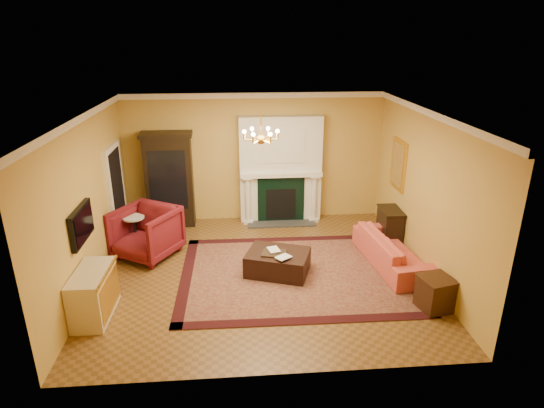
{
  "coord_description": "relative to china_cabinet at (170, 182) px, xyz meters",
  "views": [
    {
      "loc": [
        -0.44,
        -7.56,
        4.25
      ],
      "look_at": [
        0.21,
        0.3,
        1.26
      ],
      "focal_mm": 30.0,
      "sensor_mm": 36.0,
      "label": 1
    }
  ],
  "objects": [
    {
      "name": "chandelier",
      "position": [
        1.95,
        -2.49,
        1.56
      ],
      "size": [
        0.63,
        0.55,
        0.53
      ],
      "color": "gold",
      "rests_on": "ceiling"
    },
    {
      "name": "pedestal_table",
      "position": [
        -0.57,
        -1.39,
        -0.6
      ],
      "size": [
        0.43,
        0.43,
        0.77
      ],
      "color": "black",
      "rests_on": "floor"
    },
    {
      "name": "book_b",
      "position": [
        2.26,
        -2.73,
        -0.45
      ],
      "size": [
        0.13,
        0.17,
        0.27
      ],
      "primitive_type": "imported",
      "rotation": [
        0.0,
        0.0,
        -0.93
      ],
      "color": "gray",
      "rests_on": "ottoman_tray"
    },
    {
      "name": "wall_right",
      "position": [
        4.96,
        -2.49,
        0.45
      ],
      "size": [
        0.02,
        5.5,
        3.0
      ],
      "primitive_type": "cube",
      "color": "gold",
      "rests_on": "floor"
    },
    {
      "name": "wall_back",
      "position": [
        1.95,
        0.27,
        0.45
      ],
      "size": [
        6.0,
        0.02,
        3.0
      ],
      "primitive_type": "cube",
      "color": "gold",
      "rests_on": "floor"
    },
    {
      "name": "coral_sofa",
      "position": [
        4.49,
        -2.38,
        -0.63
      ],
      "size": [
        0.86,
        2.18,
        0.83
      ],
      "primitive_type": "imported",
      "rotation": [
        0.0,
        0.0,
        1.69
      ],
      "color": "#D75844",
      "rests_on": "floor"
    },
    {
      "name": "leather_ottoman",
      "position": [
        2.25,
        -2.53,
        -0.83
      ],
      "size": [
        1.32,
        1.13,
        0.42
      ],
      "primitive_type": "cube",
      "rotation": [
        0.0,
        0.0,
        -0.33
      ],
      "color": "black",
      "rests_on": "oriental_rug"
    },
    {
      "name": "crown_molding",
      "position": [
        1.95,
        -1.53,
        1.89
      ],
      "size": [
        6.0,
        5.5,
        0.12
      ],
      "color": "white",
      "rests_on": "ceiling"
    },
    {
      "name": "fireplace",
      "position": [
        2.55,
        0.08,
        0.15
      ],
      "size": [
        1.9,
        0.7,
        2.5
      ],
      "color": "silver",
      "rests_on": "wall_back"
    },
    {
      "name": "floor",
      "position": [
        1.95,
        -2.49,
        -1.06
      ],
      "size": [
        6.0,
        5.5,
        0.02
      ],
      "primitive_type": "cube",
      "color": "brown",
      "rests_on": "ground"
    },
    {
      "name": "console_table",
      "position": [
        4.73,
        -1.44,
        -0.67
      ],
      "size": [
        0.39,
        0.68,
        0.75
      ],
      "primitive_type": "cube",
      "rotation": [
        0.0,
        0.0,
        -0.01
      ],
      "color": "black",
      "rests_on": "floor"
    },
    {
      "name": "china_cabinet",
      "position": [
        0.0,
        0.0,
        0.0
      ],
      "size": [
        1.06,
        0.51,
        2.1
      ],
      "primitive_type": "cube",
      "rotation": [
        0.0,
        0.0,
        0.03
      ],
      "color": "black",
      "rests_on": "floor"
    },
    {
      "name": "ceiling",
      "position": [
        1.95,
        -2.49,
        1.96
      ],
      "size": [
        6.0,
        5.5,
        0.02
      ],
      "primitive_type": "cube",
      "color": "silver",
      "rests_on": "wall_back"
    },
    {
      "name": "doorway",
      "position": [
        -1.0,
        -0.79,
        -0.0
      ],
      "size": [
        0.08,
        1.05,
        2.1
      ],
      "color": "silver",
      "rests_on": "wall_left"
    },
    {
      "name": "commode",
      "position": [
        -0.78,
        -3.65,
        -0.66
      ],
      "size": [
        0.52,
        1.07,
        0.79
      ],
      "primitive_type": "cube",
      "rotation": [
        0.0,
        0.0,
        -0.02
      ],
      "color": "beige",
      "rests_on": "floor"
    },
    {
      "name": "topiary_right",
      "position": [
        3.17,
        0.04,
        0.42
      ],
      "size": [
        0.17,
        0.17,
        0.44
      ],
      "color": "gray",
      "rests_on": "fireplace"
    },
    {
      "name": "oriental_rug",
      "position": [
        2.58,
        -2.6,
        -1.04
      ],
      "size": [
        4.3,
        3.24,
        0.02
      ],
      "primitive_type": "cube",
      "rotation": [
        0.0,
        0.0,
        -0.01
      ],
      "color": "#4D1017",
      "rests_on": "floor"
    },
    {
      "name": "end_table",
      "position": [
        4.67,
        -3.93,
        -0.78
      ],
      "size": [
        0.57,
        0.57,
        0.55
      ],
      "primitive_type": "cube",
      "rotation": [
        0.0,
        0.0,
        0.24
      ],
      "color": "black",
      "rests_on": "floor"
    },
    {
      "name": "wall_left",
      "position": [
        -1.06,
        -2.49,
        0.45
      ],
      "size": [
        0.02,
        5.5,
        3.0
      ],
      "primitive_type": "cube",
      "color": "gold",
      "rests_on": "floor"
    },
    {
      "name": "wall_front",
      "position": [
        1.95,
        -5.25,
        0.45
      ],
      "size": [
        6.0,
        0.02,
        3.0
      ],
      "primitive_type": "cube",
      "color": "gold",
      "rests_on": "floor"
    },
    {
      "name": "topiary_left",
      "position": [
        1.77,
        0.04,
        0.4
      ],
      "size": [
        0.15,
        0.15,
        0.41
      ],
      "color": "gray",
      "rests_on": "fireplace"
    },
    {
      "name": "gilt_mirror",
      "position": [
        4.92,
        -1.09,
        0.6
      ],
      "size": [
        0.06,
        0.76,
        1.05
      ],
      "color": "gold",
      "rests_on": "wall_right"
    },
    {
      "name": "ottoman_tray",
      "position": [
        2.17,
        -2.59,
        -0.6
      ],
      "size": [
        0.51,
        0.43,
        0.03
      ],
      "primitive_type": "cube",
      "rotation": [
        0.0,
        0.0,
        -0.23
      ],
      "color": "black",
      "rests_on": "leather_ottoman"
    },
    {
      "name": "book_a",
      "position": [
        2.08,
        -2.53,
        -0.45
      ],
      "size": [
        0.2,
        0.07,
        0.27
      ],
      "primitive_type": "imported",
      "rotation": [
        0.0,
        0.0,
        0.25
      ],
      "color": "gray",
      "rests_on": "ottoman_tray"
    },
    {
      "name": "tv_panel",
      "position": [
        -0.99,
        -3.09,
        0.3
      ],
      "size": [
        0.09,
        0.95,
        0.58
      ],
      "color": "black",
      "rests_on": "wall_left"
    },
    {
      "name": "wingback_armchair",
      "position": [
        -0.3,
        -1.61,
        -0.49
      ],
      "size": [
        1.46,
        1.44,
        1.12
      ],
      "primitive_type": "imported",
      "rotation": [
        0.0,
        0.0,
        -0.54
      ],
      "color": "maroon",
      "rests_on": "floor"
    }
  ]
}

